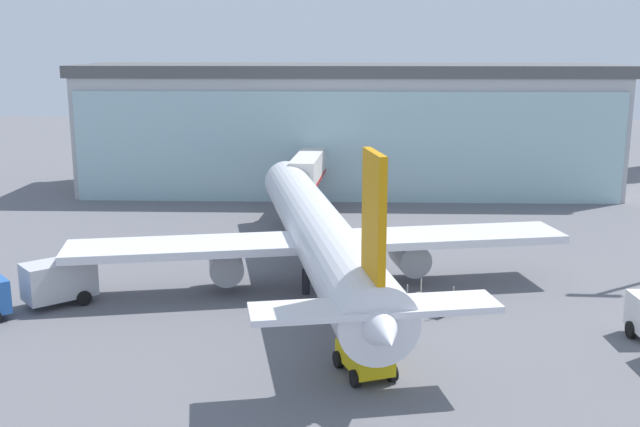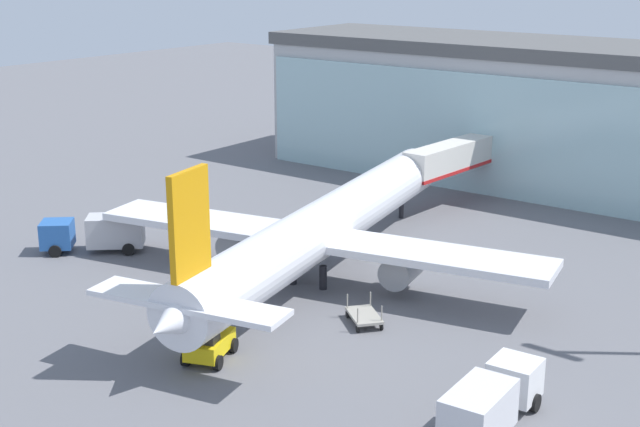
% 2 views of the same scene
% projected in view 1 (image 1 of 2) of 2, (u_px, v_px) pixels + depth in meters
% --- Properties ---
extents(ground, '(240.00, 240.00, 0.00)m').
position_uv_depth(ground, '(322.00, 320.00, 42.25)').
color(ground, slate).
extents(terminal_building, '(56.12, 16.72, 13.22)m').
position_uv_depth(terminal_building, '(347.00, 127.00, 79.59)').
color(terminal_building, '#B0B0B0').
rests_on(terminal_building, ground).
extents(jet_bridge, '(2.64, 12.85, 5.49)m').
position_uv_depth(jet_bridge, '(310.00, 168.00, 69.10)').
color(jet_bridge, beige).
rests_on(jet_bridge, ground).
extents(airplane, '(31.55, 38.51, 10.78)m').
position_uv_depth(airplane, '(318.00, 233.00, 48.17)').
color(airplane, silver).
rests_on(airplane, ground).
extents(catering_truck, '(6.83, 6.60, 2.65)m').
position_uv_depth(catering_truck, '(36.00, 285.00, 43.73)').
color(catering_truck, '#2659A5').
rests_on(catering_truck, ground).
extents(baggage_cart, '(3.19, 2.98, 1.50)m').
position_uv_depth(baggage_cart, '(430.00, 302.00, 43.79)').
color(baggage_cart, '#9E998C').
rests_on(baggage_cart, ground).
extents(pushback_tug, '(3.16, 3.65, 2.30)m').
position_uv_depth(pushback_tug, '(366.00, 355.00, 35.06)').
color(pushback_tug, yellow).
rests_on(pushback_tug, ground).
extents(safety_cone_nose, '(0.36, 0.36, 0.55)m').
position_uv_depth(safety_cone_nose, '(297.00, 306.00, 43.68)').
color(safety_cone_nose, orange).
rests_on(safety_cone_nose, ground).
extents(safety_cone_wingtip, '(0.36, 0.36, 0.55)m').
position_uv_depth(safety_cone_wingtip, '(78.00, 289.00, 46.77)').
color(safety_cone_wingtip, orange).
rests_on(safety_cone_wingtip, ground).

